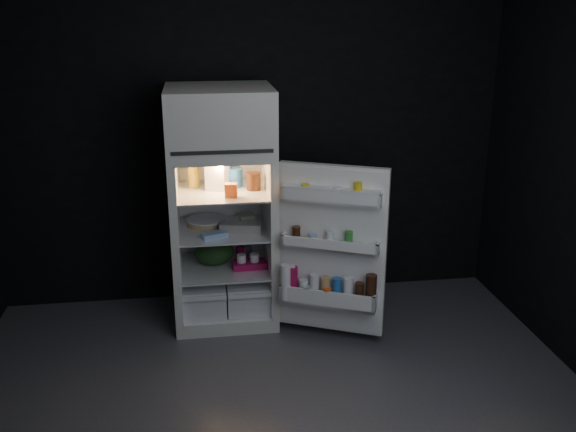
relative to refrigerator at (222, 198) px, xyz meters
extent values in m
cube|color=#515156|center=(0.25, -1.32, -0.96)|extent=(4.00, 3.40, 0.00)
cube|color=black|center=(0.25, 0.38, 0.39)|extent=(4.00, 0.00, 2.70)
cube|color=black|center=(0.25, -3.02, 0.39)|extent=(4.00, 0.00, 2.70)
cube|color=white|center=(0.00, -0.02, -0.91)|extent=(0.76, 0.70, 0.10)
cube|color=white|center=(-0.35, -0.02, -0.26)|extent=(0.05, 0.70, 1.20)
cube|color=white|center=(0.36, -0.02, -0.26)|extent=(0.05, 0.70, 1.20)
cube|color=white|center=(0.00, 0.30, -0.26)|extent=(0.66, 0.05, 1.20)
cube|color=white|center=(0.00, -0.02, 0.37)|extent=(0.76, 0.70, 0.06)
cube|color=white|center=(0.00, -0.02, 0.61)|extent=(0.76, 0.70, 0.42)
cube|color=black|center=(0.00, -0.38, 0.43)|extent=(0.68, 0.01, 0.02)
cube|color=white|center=(-0.33, -0.05, -0.26)|extent=(0.01, 0.65, 1.20)
cube|color=white|center=(0.33, -0.05, -0.26)|extent=(0.01, 0.65, 1.20)
cube|color=white|center=(0.00, -0.05, 0.34)|extent=(0.66, 0.65, 0.01)
cube|color=white|center=(0.00, -0.05, -0.85)|extent=(0.66, 0.65, 0.01)
cube|color=white|center=(0.00, -0.05, 0.06)|extent=(0.65, 0.63, 0.01)
cube|color=white|center=(0.00, -0.05, -0.24)|extent=(0.65, 0.63, 0.01)
cube|color=white|center=(0.00, -0.05, -0.54)|extent=(0.65, 0.63, 0.01)
cube|color=white|center=(-0.16, -0.03, -0.74)|extent=(0.32, 0.59, 0.22)
cube|color=white|center=(0.17, -0.03, -0.74)|extent=(0.32, 0.59, 0.22)
cube|color=white|center=(-0.16, -0.35, -0.65)|extent=(0.32, 0.02, 0.03)
cube|color=white|center=(0.17, -0.35, -0.65)|extent=(0.32, 0.02, 0.03)
cube|color=#FFE5B2|center=(0.00, -0.10, 0.32)|extent=(0.14, 0.14, 0.02)
cube|color=white|center=(0.73, -0.51, -0.26)|extent=(0.71, 0.37, 1.22)
cube|color=white|center=(0.72, -0.53, -0.26)|extent=(0.66, 0.31, 1.18)
cube|color=white|center=(0.71, -0.57, 0.11)|extent=(0.65, 0.37, 0.02)
cube|color=white|center=(0.69, -0.60, 0.15)|extent=(0.62, 0.31, 0.10)
cube|color=white|center=(1.00, -0.71, 0.15)|extent=(0.06, 0.09, 0.10)
cube|color=white|center=(0.41, -0.43, 0.15)|extent=(0.06, 0.09, 0.10)
cube|color=white|center=(0.70, -0.58, -0.22)|extent=(0.66, 0.38, 0.02)
cube|color=white|center=(0.69, -0.61, -0.19)|extent=(0.62, 0.31, 0.09)
cube|color=white|center=(1.00, -0.72, -0.19)|extent=(0.06, 0.10, 0.09)
cube|color=white|center=(0.40, -0.44, -0.19)|extent=(0.06, 0.10, 0.09)
cube|color=white|center=(0.69, -0.59, -0.63)|extent=(0.68, 0.41, 0.02)
cube|color=white|center=(0.67, -0.65, -0.57)|extent=(0.62, 0.31, 0.13)
cube|color=white|center=(0.99, -0.73, -0.57)|extent=(0.08, 0.14, 0.13)
cube|color=white|center=(0.40, -0.46, -0.57)|extent=(0.08, 0.14, 0.13)
cube|color=white|center=(0.71, -0.57, 0.21)|extent=(0.64, 0.36, 0.02)
cylinder|color=yellow|center=(0.87, -0.65, 0.20)|extent=(0.07, 0.07, 0.14)
cylinder|color=silver|center=(0.74, -0.59, 0.17)|extent=(0.08, 0.08, 0.10)
cylinder|color=yellow|center=(0.54, -0.50, 0.17)|extent=(0.08, 0.08, 0.10)
cylinder|color=#338C33|center=(0.82, -0.63, -0.14)|extent=(0.07, 0.07, 0.13)
cylinder|color=silver|center=(0.70, -0.58, -0.15)|extent=(0.07, 0.07, 0.12)
cylinder|color=#8AADD6|center=(0.59, -0.53, -0.17)|extent=(0.08, 0.08, 0.08)
cylinder|color=black|center=(0.49, -0.48, -0.15)|extent=(0.07, 0.07, 0.13)
cylinder|color=black|center=(0.97, -0.72, -0.49)|extent=(0.10, 0.10, 0.24)
cylinder|color=black|center=(0.89, -0.69, -0.53)|extent=(0.08, 0.08, 0.18)
cylinder|color=white|center=(0.82, -0.65, -0.51)|extent=(0.09, 0.09, 0.20)
cylinder|color=#215CB3|center=(0.75, -0.62, -0.52)|extent=(0.09, 0.09, 0.19)
cylinder|color=tan|center=(0.68, -0.59, -0.52)|extent=(0.09, 0.09, 0.19)
cylinder|color=silver|center=(0.60, -0.55, -0.52)|extent=(0.09, 0.09, 0.20)
cylinder|color=silver|center=(0.53, -0.52, -0.54)|extent=(0.09, 0.09, 0.15)
cylinder|color=#A60E46|center=(0.46, -0.48, -0.50)|extent=(0.10, 0.10, 0.23)
cylinder|color=#DD541A|center=(0.68, -0.63, -0.55)|extent=(0.08, 0.08, 0.12)
cylinder|color=silver|center=(0.55, -0.57, -0.56)|extent=(0.08, 0.08, 0.12)
cylinder|color=white|center=(0.41, -0.50, -0.48)|extent=(0.10, 0.10, 0.26)
cylinder|color=white|center=(0.46, -0.48, -0.37)|extent=(0.05, 0.05, 0.02)
cube|color=white|center=(-0.03, 0.01, 0.19)|extent=(0.19, 0.19, 0.24)
cylinder|color=#215CB3|center=(0.10, 0.06, 0.14)|extent=(0.14, 0.14, 0.14)
cylinder|color=black|center=(0.23, -0.05, 0.14)|extent=(0.13, 0.13, 0.13)
cylinder|color=gold|center=(-0.20, 0.09, 0.18)|extent=(0.09, 0.09, 0.22)
cube|color=#DD541A|center=(0.06, -0.22, 0.12)|extent=(0.10, 0.08, 0.10)
cube|color=gray|center=(0.13, -0.13, -0.19)|extent=(0.32, 0.18, 0.07)
cylinder|color=tan|center=(-0.12, 0.08, -0.21)|extent=(0.35, 0.35, 0.04)
cube|color=#8AADD6|center=(-0.07, -0.22, -0.21)|extent=(0.20, 0.15, 0.04)
cube|color=beige|center=(0.19, 0.12, -0.20)|extent=(0.12, 0.11, 0.05)
ellipsoid|color=#193815|center=(-0.07, 0.01, -0.43)|extent=(0.30, 0.26, 0.20)
cube|color=#A60E46|center=(0.19, -0.10, -0.50)|extent=(0.26, 0.15, 0.05)
cylinder|color=#A60E46|center=(0.13, 0.11, -0.48)|extent=(0.09, 0.09, 0.09)
cylinder|color=silver|center=(0.19, 0.11, -0.48)|extent=(0.10, 0.10, 0.09)
camera|label=1|loc=(-0.17, -4.59, 1.39)|focal=40.00mm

